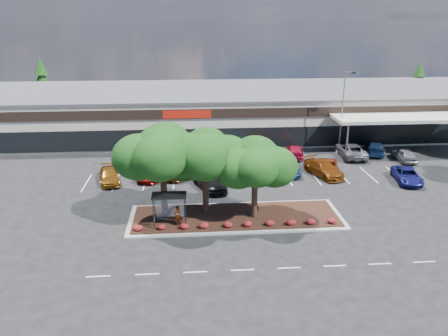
{
  "coord_description": "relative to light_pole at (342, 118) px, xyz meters",
  "views": [
    {
      "loc": [
        -5.71,
        -29.44,
        16.25
      ],
      "look_at": [
        -2.57,
        9.61,
        2.6
      ],
      "focal_mm": 35.0,
      "sensor_mm": 36.0,
      "label": 1
    }
  ],
  "objects": [
    {
      "name": "lane_markings",
      "position": [
        -12.99,
        -11.03,
        -4.51
      ],
      "size": [
        33.12,
        20.06,
        0.01
      ],
      "color": "silver",
      "rests_on": "ground"
    },
    {
      "name": "island_tree_east",
      "position": [
        -13.35,
        -17.75,
        -1.0
      ],
      "size": [
        5.8,
        5.8,
        6.5
      ],
      "primitive_type": null,
      "color": "#133E11",
      "rests_on": "landscape_island"
    },
    {
      "name": "island_tree_mid",
      "position": [
        -17.35,
        -16.25,
        -0.6
      ],
      "size": [
        6.6,
        6.6,
        7.32
      ],
      "primitive_type": null,
      "color": "#133E11",
      "rests_on": "landscape_island"
    },
    {
      "name": "conifer_north_west",
      "position": [
        -42.85,
        24.55,
        0.48
      ],
      "size": [
        4.4,
        4.4,
        10.0
      ],
      "primitive_type": "cone",
      "color": "#133E11",
      "rests_on": "ground"
    },
    {
      "name": "car_13",
      "position": [
        -8.74,
        -3.08,
        -3.71
      ],
      "size": [
        1.92,
        4.75,
        1.62
      ],
      "primitive_type": "imported",
      "rotation": [
        0.0,
        0.0,
        3.14
      ],
      "color": "maroon",
      "rests_on": "ground"
    },
    {
      "name": "retail_store",
      "position": [
        -12.79,
        12.46,
        -1.36
      ],
      "size": [
        80.4,
        25.2,
        6.25
      ],
      "color": "beige",
      "rests_on": "ground"
    },
    {
      "name": "car_3",
      "position": [
        -16.78,
        -10.39,
        -3.75
      ],
      "size": [
        3.82,
        5.7,
        1.53
      ],
      "primitive_type": "imported",
      "rotation": [
        0.0,
        0.0,
        0.35
      ],
      "color": "black",
      "rests_on": "ground"
    },
    {
      "name": "car_15",
      "position": [
        0.94,
        -1.43,
        -3.68
      ],
      "size": [
        3.17,
        6.19,
        1.67
      ],
      "primitive_type": "imported",
      "rotation": [
        0.0,
        0.0,
        3.08
      ],
      "color": "#5D5C64",
      "rests_on": "ground"
    },
    {
      "name": "car_4",
      "position": [
        -8.03,
        -6.74,
        -3.83
      ],
      "size": [
        2.45,
        5.04,
        1.38
      ],
      "primitive_type": "imported",
      "rotation": [
        0.0,
        0.0,
        -0.03
      ],
      "color": "navy",
      "rests_on": "ground"
    },
    {
      "name": "ground",
      "position": [
        -12.85,
        -21.45,
        -4.52
      ],
      "size": [
        160.0,
        160.0,
        0.0
      ],
      "primitive_type": "plane",
      "color": "black",
      "rests_on": "ground"
    },
    {
      "name": "landscape_island",
      "position": [
        -14.85,
        -17.45,
        -4.39
      ],
      "size": [
        18.0,
        6.0,
        0.26
      ],
      "color": "#A5A5A0",
      "rests_on": "ground"
    },
    {
      "name": "light_pole",
      "position": [
        0.0,
        0.0,
        0.0
      ],
      "size": [
        1.39,
        0.85,
        10.17
      ],
      "rotation": [
        0.0,
        0.0,
        0.41
      ],
      "color": "#A5A5A0",
      "rests_on": "ground"
    },
    {
      "name": "car_9",
      "position": [
        -25.65,
        -0.57,
        -3.7
      ],
      "size": [
        2.49,
        5.68,
        1.62
      ],
      "primitive_type": "imported",
      "rotation": [
        0.0,
        0.0,
        3.1
      ],
      "color": "maroon",
      "rests_on": "ground"
    },
    {
      "name": "car_14",
      "position": [
        -5.9,
        -0.92,
        -3.81
      ],
      "size": [
        2.78,
        5.13,
        1.41
      ],
      "primitive_type": "imported",
      "rotation": [
        0.0,
        0.0,
        2.97
      ],
      "color": "maroon",
      "rests_on": "ground"
    },
    {
      "name": "car_2",
      "position": [
        -20.04,
        -6.5,
        -3.78
      ],
      "size": [
        3.68,
        5.76,
        1.48
      ],
      "primitive_type": "imported",
      "rotation": [
        0.0,
        0.0,
        -0.25
      ],
      "color": "#72350B",
      "rests_on": "ground"
    },
    {
      "name": "car_1",
      "position": [
        -22.81,
        -6.96,
        -3.81
      ],
      "size": [
        2.99,
        5.37,
        1.42
      ],
      "primitive_type": "imported",
      "rotation": [
        0.0,
        0.0,
        -0.13
      ],
      "color": "#910C09",
      "rests_on": "ground"
    },
    {
      "name": "survey_stake",
      "position": [
        -19.0,
        -26.6,
        -3.82
      ],
      "size": [
        0.07,
        0.14,
        1.09
      ],
      "color": "#A07F53",
      "rests_on": "ground"
    },
    {
      "name": "island_tree_west",
      "position": [
        -20.85,
        -16.95,
        -0.31
      ],
      "size": [
        7.2,
        7.2,
        7.89
      ],
      "primitive_type": null,
      "color": "#133E11",
      "rests_on": "landscape_island"
    },
    {
      "name": "car_6",
      "position": [
        -4.36,
        -7.75,
        -3.73
      ],
      "size": [
        3.9,
        5.82,
        1.57
      ],
      "primitive_type": "imported",
      "rotation": [
        0.0,
        0.0,
        0.35
      ],
      "color": "#6B320A",
      "rests_on": "ground"
    },
    {
      "name": "car_12",
      "position": [
        -10.56,
        0.4,
        -3.8
      ],
      "size": [
        2.7,
        4.52,
        1.44
      ],
      "primitive_type": "imported",
      "rotation": [
        0.0,
        0.0,
        3.39
      ],
      "color": "maroon",
      "rests_on": "ground"
    },
    {
      "name": "car_5",
      "position": [
        -3.57,
        -6.76,
        -3.85
      ],
      "size": [
        3.27,
        5.21,
        1.34
      ],
      "primitive_type": "imported",
      "rotation": [
        0.0,
        0.0,
        -0.23
      ],
      "color": "maroon",
      "rests_on": "ground"
    },
    {
      "name": "bus_shelter",
      "position": [
        -20.35,
        -18.5,
        -2.21
      ],
      "size": [
        2.75,
        1.55,
        2.59
      ],
      "color": "black",
      "rests_on": "landscape_island"
    },
    {
      "name": "car_7",
      "position": [
        3.71,
        -10.26,
        -3.82
      ],
      "size": [
        3.2,
        5.38,
        1.4
      ],
      "primitive_type": "imported",
      "rotation": [
        0.0,
        0.0,
        -0.18
      ],
      "color": "navy",
      "rests_on": "ground"
    },
    {
      "name": "conifer_north_east",
      "position": [
        21.15,
        22.55,
        -0.02
      ],
      "size": [
        3.96,
        3.96,
        9.0
      ],
      "primitive_type": "cone",
      "color": "#133E11",
      "rests_on": "ground"
    },
    {
      "name": "car_11",
      "position": [
        -16.54,
        -1.41,
        -3.8
      ],
      "size": [
        2.1,
        4.37,
        1.44
      ],
      "primitive_type": "imported",
      "rotation": [
        0.0,
        0.0,
        3.04
      ],
      "color": "navy",
      "rests_on": "ground"
    },
    {
      "name": "car_17",
      "position": [
        6.65,
        -3.52,
        -3.77
      ],
      "size": [
        1.96,
        4.45,
        1.49
      ],
      "primitive_type": "imported",
      "rotation": [
        0.0,
        0.0,
        3.09
      ],
      "color": "slate",
      "rests_on": "ground"
    },
    {
      "name": "car_16",
      "position": [
        4.37,
        -0.37,
        -3.72
      ],
      "size": [
        3.8,
        5.88,
        1.59
      ],
      "primitive_type": "imported",
      "rotation": [
        0.0,
        0.0,
        2.83
      ],
      "color": "navy",
      "rests_on": "ground"
    },
    {
      "name": "shrub_row",
      "position": [
        -14.85,
        -19.55,
        -4.01
      ],
      "size": [
        17.0,
        0.8,
        0.5
      ],
      "primitive_type": null,
      "color": "maroon",
      "rests_on": "landscape_island"
    },
    {
      "name": "car_0",
      "position": [
        -27.0,
        -7.85,
        -3.83
      ],
      "size": [
        2.92,
        5.07,
        1.38
      ],
      "primitive_type": "imported",
      "rotation": [
        0.0,
        0.0,
        0.22
      ],
      "color": "brown",
      "rests_on": "ground"
    },
    {
      "name": "car_10",
      "position": [
        -17.75,
        -2.81,
        -3.75
      ],
      "size": [
        3.48,
        5.64,
        1.52
      ],
      "primitive_type": "imported",
      "rotation": [
        0.0,
        0.0,
        2.87
      ],
      "color": "silver",
      "rests_on": "ground"
    },
    {
      "name": "person_waiting",
      "position": [
        -19.75,
        -18.81,
        -3.42
      ],
      "size": [
        0.72,
        0.62,
        1.67
      ],
      "primitive_type": "imported",
      "rotation": [
        0.0,
        0.0,
        3.57
      ],
      "color": "#594C47",
      "rests_on": "landscape_island"
    }
  ]
}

